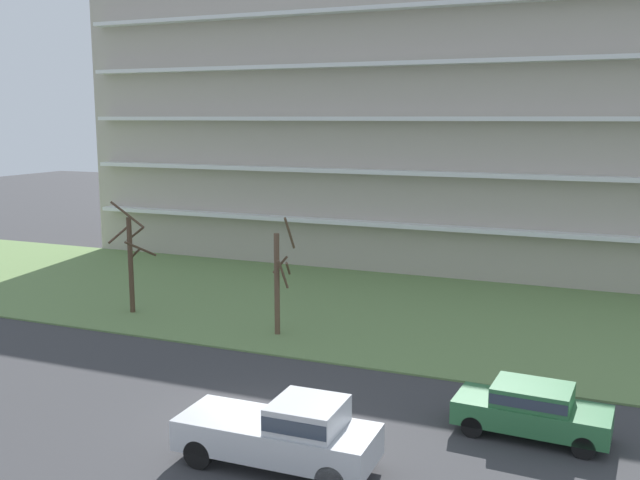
{
  "coord_description": "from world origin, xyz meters",
  "views": [
    {
      "loc": [
        9.98,
        -18.11,
        9.24
      ],
      "look_at": [
        -0.08,
        6.0,
        4.76
      ],
      "focal_mm": 40.23,
      "sensor_mm": 36.0,
      "label": 1
    }
  ],
  "objects_px": {
    "tree_left": "(279,280)",
    "sedan_green_center_left": "(532,408)",
    "pickup_silver_near_left": "(285,432)",
    "tree_far_left": "(131,259)"
  },
  "relations": [
    {
      "from": "tree_left",
      "to": "sedan_green_center_left",
      "type": "distance_m",
      "value": 12.72
    },
    {
      "from": "tree_left",
      "to": "sedan_green_center_left",
      "type": "xyz_separation_m",
      "value": [
        11.1,
        -6.01,
        -1.59
      ]
    },
    {
      "from": "tree_left",
      "to": "pickup_silver_near_left",
      "type": "bearing_deg",
      "value": -63.38
    },
    {
      "from": "tree_far_left",
      "to": "sedan_green_center_left",
      "type": "relative_size",
      "value": 1.23
    },
    {
      "from": "tree_left",
      "to": "pickup_silver_near_left",
      "type": "relative_size",
      "value": 0.96
    },
    {
      "from": "tree_far_left",
      "to": "pickup_silver_near_left",
      "type": "xyz_separation_m",
      "value": [
        13.2,
        -10.95,
        -1.66
      ]
    },
    {
      "from": "tree_far_left",
      "to": "tree_left",
      "type": "xyz_separation_m",
      "value": [
        7.94,
        -0.45,
        -0.22
      ]
    },
    {
      "from": "tree_far_left",
      "to": "sedan_green_center_left",
      "type": "xyz_separation_m",
      "value": [
        19.04,
        -6.46,
        -1.81
      ]
    },
    {
      "from": "tree_left",
      "to": "sedan_green_center_left",
      "type": "relative_size",
      "value": 1.16
    },
    {
      "from": "tree_far_left",
      "to": "pickup_silver_near_left",
      "type": "bearing_deg",
      "value": -39.68
    }
  ]
}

